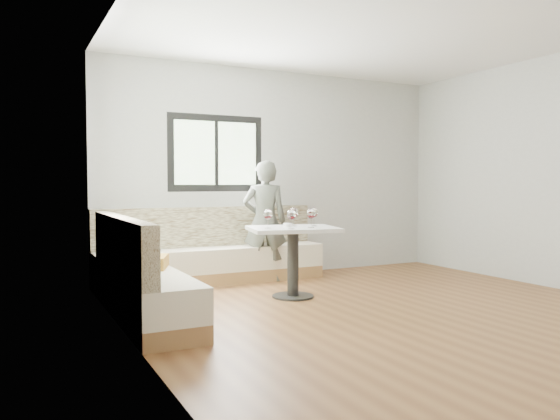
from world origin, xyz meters
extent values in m
cube|color=brown|center=(0.00, 0.00, 0.00)|extent=(5.00, 5.00, 0.01)
cube|color=white|center=(0.00, 0.00, 2.80)|extent=(5.00, 5.00, 0.01)
cube|color=#B7B7B2|center=(0.00, 2.50, 1.40)|extent=(5.00, 0.01, 2.80)
cube|color=#B7B7B2|center=(-2.50, 0.00, 1.40)|extent=(0.01, 5.00, 2.80)
cube|color=black|center=(-0.90, 2.49, 1.65)|extent=(1.30, 0.02, 1.00)
cube|color=black|center=(-2.49, 0.90, 1.65)|extent=(0.02, 1.30, 1.00)
cube|color=olive|center=(-1.05, 2.23, 0.08)|extent=(2.90, 0.55, 0.16)
cube|color=#F0E1C6|center=(-1.05, 2.23, 0.30)|extent=(2.90, 0.55, 0.29)
cube|color=beige|center=(-1.05, 2.43, 0.70)|extent=(2.90, 0.14, 0.50)
cube|color=olive|center=(-2.23, 0.82, 0.08)|extent=(0.55, 2.25, 0.16)
cube|color=#F0E1C6|center=(-2.23, 0.82, 0.30)|extent=(0.55, 2.25, 0.29)
cube|color=beige|center=(-2.43, 0.82, 0.70)|extent=(0.14, 2.25, 0.50)
cube|color=#B3742A|center=(-2.20, 0.90, 0.51)|extent=(0.52, 0.52, 0.12)
cylinder|color=black|center=(-0.55, 1.01, 0.01)|extent=(0.46, 0.46, 0.02)
cylinder|color=black|center=(-0.55, 1.01, 0.37)|extent=(0.13, 0.13, 0.73)
cube|color=white|center=(-0.55, 1.01, 0.76)|extent=(1.09, 0.93, 0.04)
imported|color=#4E5149|center=(-0.40, 2.07, 0.77)|extent=(0.66, 0.55, 1.55)
cylinder|color=white|center=(-0.58, 1.08, 0.80)|extent=(0.10, 0.10, 0.04)
sphere|color=black|center=(-0.57, 1.09, 0.81)|extent=(0.02, 0.02, 0.02)
sphere|color=black|center=(-0.59, 1.09, 0.81)|extent=(0.02, 0.02, 0.02)
sphere|color=black|center=(-0.58, 1.07, 0.81)|extent=(0.02, 0.02, 0.02)
cylinder|color=white|center=(-0.89, 0.96, 0.78)|extent=(0.07, 0.07, 0.01)
cylinder|color=white|center=(-0.89, 0.96, 0.83)|extent=(0.01, 0.01, 0.09)
ellipsoid|color=white|center=(-0.89, 0.96, 0.93)|extent=(0.09, 0.09, 0.11)
cylinder|color=#3D0407|center=(-0.89, 0.96, 0.90)|extent=(0.06, 0.06, 0.02)
cylinder|color=white|center=(-0.68, 0.81, 0.78)|extent=(0.07, 0.07, 0.01)
cylinder|color=white|center=(-0.68, 0.81, 0.83)|extent=(0.01, 0.01, 0.09)
ellipsoid|color=white|center=(-0.68, 0.81, 0.93)|extent=(0.09, 0.09, 0.11)
cylinder|color=#3D0407|center=(-0.68, 0.81, 0.90)|extent=(0.06, 0.06, 0.02)
cylinder|color=white|center=(-0.42, 0.84, 0.78)|extent=(0.07, 0.07, 0.01)
cylinder|color=white|center=(-0.42, 0.84, 0.83)|extent=(0.01, 0.01, 0.09)
ellipsoid|color=white|center=(-0.42, 0.84, 0.93)|extent=(0.09, 0.09, 0.11)
cylinder|color=#3D0407|center=(-0.42, 0.84, 0.90)|extent=(0.06, 0.06, 0.02)
cylinder|color=white|center=(-0.48, 1.13, 0.78)|extent=(0.07, 0.07, 0.01)
cylinder|color=white|center=(-0.48, 1.13, 0.83)|extent=(0.01, 0.01, 0.09)
ellipsoid|color=white|center=(-0.48, 1.13, 0.93)|extent=(0.09, 0.09, 0.11)
cylinder|color=#3D0407|center=(-0.48, 1.13, 0.90)|extent=(0.06, 0.06, 0.02)
cylinder|color=white|center=(-0.27, 1.04, 0.78)|extent=(0.07, 0.07, 0.01)
cylinder|color=white|center=(-0.27, 1.04, 0.83)|extent=(0.01, 0.01, 0.09)
ellipsoid|color=white|center=(-0.27, 1.04, 0.93)|extent=(0.09, 0.09, 0.11)
cylinder|color=#3D0407|center=(-0.27, 1.04, 0.90)|extent=(0.06, 0.06, 0.02)
camera|label=1|loc=(-3.37, -4.25, 1.25)|focal=35.00mm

